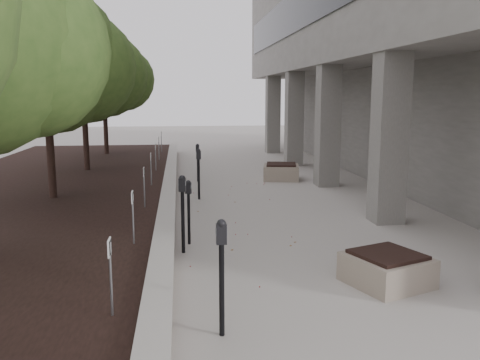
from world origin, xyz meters
TOP-DOWN VIEW (x-y plane):
  - ground at (0.00, 0.00)m, footprint 90.00×90.00m
  - retaining_wall at (-1.82, 9.00)m, footprint 0.39×26.00m
  - planting_bed at (-5.50, 9.00)m, footprint 7.00×26.00m
  - crabapple_tree_3 at (-4.80, 8.00)m, footprint 4.60×4.00m
  - crabapple_tree_4 at (-4.80, 13.00)m, footprint 4.60×4.00m
  - crabapple_tree_5 at (-4.80, 18.00)m, footprint 4.60×4.00m
  - parking_sign_2 at (-2.35, 0.50)m, footprint 0.04×0.22m
  - parking_sign_3 at (-2.35, 3.50)m, footprint 0.04×0.22m
  - parking_sign_4 at (-2.35, 6.50)m, footprint 0.04×0.22m
  - parking_sign_5 at (-2.35, 9.50)m, footprint 0.04×0.22m
  - parking_sign_6 at (-2.35, 12.50)m, footprint 0.04×0.22m
  - parking_sign_7 at (-2.35, 15.50)m, footprint 0.04×0.22m
  - parking_sign_8 at (-2.35, 18.50)m, footprint 0.04×0.22m
  - parking_meter_1 at (-1.01, 0.63)m, footprint 0.15×0.11m
  - parking_meter_2 at (-1.35, 4.70)m, footprint 0.15×0.13m
  - parking_meter_3 at (-1.47, 4.13)m, footprint 0.17×0.14m
  - parking_meter_4 at (-0.97, 9.20)m, footprint 0.16×0.12m
  - parking_meter_5 at (-0.88, 12.32)m, footprint 0.15×0.13m
  - planter_front at (1.78, 2.07)m, footprint 1.47×1.47m
  - planter_back at (2.13, 12.42)m, footprint 1.46×1.46m
  - berry_scatter at (-0.10, 5.00)m, footprint 3.30×14.10m

SIDE VIEW (x-z plane):
  - ground at x=0.00m, z-range 0.00..0.00m
  - berry_scatter at x=-0.10m, z-range 0.00..0.02m
  - planting_bed at x=-5.50m, z-range 0.00..0.40m
  - retaining_wall at x=-1.82m, z-range 0.00..0.50m
  - planter_front at x=1.78m, z-range 0.00..0.53m
  - planter_back at x=2.13m, z-range 0.00..0.58m
  - parking_meter_2 at x=-1.35m, z-range 0.00..1.33m
  - parking_meter_5 at x=-0.88m, z-range 0.00..1.34m
  - parking_meter_4 at x=-0.97m, z-range 0.00..1.50m
  - parking_meter_1 at x=-1.01m, z-range 0.00..1.52m
  - parking_meter_3 at x=-1.47m, z-range 0.00..1.53m
  - parking_sign_2 at x=-2.35m, z-range 0.40..1.36m
  - parking_sign_3 at x=-2.35m, z-range 0.40..1.36m
  - parking_sign_4 at x=-2.35m, z-range 0.40..1.36m
  - parking_sign_5 at x=-2.35m, z-range 0.40..1.36m
  - parking_sign_6 at x=-2.35m, z-range 0.40..1.36m
  - parking_sign_7 at x=-2.35m, z-range 0.40..1.36m
  - parking_sign_8 at x=-2.35m, z-range 0.40..1.36m
  - crabapple_tree_3 at x=-4.80m, z-range 0.40..5.84m
  - crabapple_tree_4 at x=-4.80m, z-range 0.40..5.84m
  - crabapple_tree_5 at x=-4.80m, z-range 0.40..5.84m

